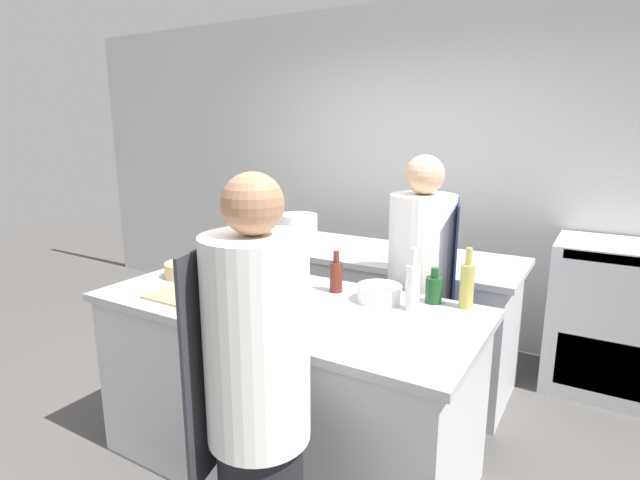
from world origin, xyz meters
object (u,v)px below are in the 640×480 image
(oven_range, at_px, (623,321))
(bowl_mixing_large, at_px, (265,284))
(bottle_vinegar, at_px, (252,259))
(bowl_ceramic_blue, at_px, (379,293))
(bottle_wine, at_px, (434,289))
(bottle_olive_oil, at_px, (336,276))
(bowl_prep_small, at_px, (187,269))
(stockpot, at_px, (298,226))
(bottle_sauce, at_px, (413,286))
(chef_at_stove, at_px, (420,296))
(chef_at_prep_near, at_px, (258,417))
(bottle_cooking_oil, at_px, (467,284))

(oven_range, xyz_separation_m, bowl_mixing_large, (-1.72, -1.68, 0.44))
(bottle_vinegar, height_order, bowl_ceramic_blue, bottle_vinegar)
(oven_range, bearing_deg, bottle_wine, -121.65)
(bowl_ceramic_blue, bearing_deg, bottle_olive_oil, 176.57)
(bowl_prep_small, bearing_deg, bowl_ceramic_blue, 9.41)
(bowl_mixing_large, distance_m, bowl_prep_small, 0.54)
(oven_range, relative_size, stockpot, 3.37)
(bottle_vinegar, height_order, bottle_sauce, bottle_sauce)
(chef_at_stove, relative_size, bottle_wine, 9.01)
(oven_range, height_order, bowl_prep_small, oven_range)
(bottle_olive_oil, height_order, bowl_mixing_large, bottle_olive_oil)
(bottle_wine, height_order, bowl_mixing_large, bottle_wine)
(bottle_vinegar, xyz_separation_m, bowl_ceramic_blue, (0.85, -0.04, -0.05))
(bottle_vinegar, bearing_deg, oven_range, 37.16)
(chef_at_stove, relative_size, bottle_vinegar, 6.82)
(chef_at_prep_near, distance_m, bowl_ceramic_blue, 1.03)
(chef_at_stove, bearing_deg, oven_range, 118.52)
(bottle_sauce, distance_m, bowl_mixing_large, 0.81)
(bottle_cooking_oil, bearing_deg, chef_at_prep_near, -108.63)
(bowl_prep_small, xyz_separation_m, bowl_ceramic_blue, (1.15, 0.19, -0.00))
(chef_at_stove, xyz_separation_m, bottle_wine, (0.20, -0.38, 0.19))
(oven_range, bearing_deg, bowl_prep_small, -142.79)
(bottle_vinegar, distance_m, bowl_prep_small, 0.39)
(bowl_prep_small, bearing_deg, bottle_olive_oil, 13.02)
(bottle_wine, height_order, bottle_cooking_oil, bottle_cooking_oil)
(chef_at_prep_near, bearing_deg, bowl_mixing_large, 20.78)
(chef_at_prep_near, bearing_deg, chef_at_stove, -15.73)
(chef_at_prep_near, distance_m, bowl_mixing_large, 1.08)
(bottle_wine, bearing_deg, bowl_mixing_large, -162.69)
(bowl_mixing_large, bearing_deg, chef_at_stove, 44.65)
(bottle_olive_oil, height_order, bottle_sauce, bottle_sauce)
(chef_at_prep_near, xyz_separation_m, bowl_mixing_large, (-0.62, 0.87, 0.13))
(chef_at_prep_near, xyz_separation_m, bottle_vinegar, (-0.86, 1.06, 0.19))
(bottle_vinegar, bearing_deg, bowl_ceramic_blue, -2.84)
(oven_range, height_order, bottle_sauce, bottle_sauce)
(chef_at_prep_near, height_order, bowl_mixing_large, chef_at_prep_near)
(bottle_wine, distance_m, bowl_mixing_large, 0.89)
(chef_at_stove, distance_m, bottle_cooking_oil, 0.56)
(chef_at_prep_near, distance_m, bottle_olive_oil, 1.09)
(bottle_wine, bearing_deg, stockpot, 147.31)
(oven_range, xyz_separation_m, chef_at_stove, (-1.07, -1.03, 0.30))
(stockpot, bearing_deg, bottle_vinegar, -72.11)
(chef_at_stove, xyz_separation_m, bowl_ceramic_blue, (-0.04, -0.50, 0.15))
(bottle_olive_oil, relative_size, bottle_vinegar, 0.93)
(oven_range, relative_size, bowl_ceramic_blue, 4.60)
(bottle_olive_oil, xyz_separation_m, bottle_sauce, (0.45, -0.05, 0.03))
(bowl_ceramic_blue, bearing_deg, bottle_sauce, -9.91)
(bottle_sauce, xyz_separation_m, stockpot, (-1.35, 1.05, -0.03))
(bowl_mixing_large, bearing_deg, bottle_wine, 17.31)
(chef_at_stove, bearing_deg, chef_at_prep_near, -16.52)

